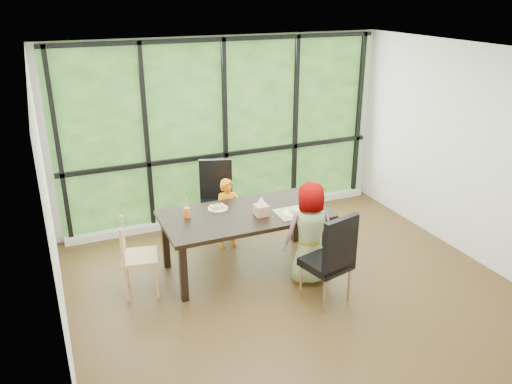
# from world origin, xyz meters

# --- Properties ---
(ground) EXTENTS (5.00, 5.00, 0.00)m
(ground) POSITION_xyz_m (0.00, 0.00, 0.00)
(ground) COLOR black
(ground) RESTS_ON ground
(back_wall) EXTENTS (5.00, 0.00, 5.00)m
(back_wall) POSITION_xyz_m (0.00, 2.25, 1.35)
(back_wall) COLOR silver
(back_wall) RESTS_ON ground
(foliage_backdrop) EXTENTS (4.80, 0.02, 2.65)m
(foliage_backdrop) POSITION_xyz_m (0.00, 2.23, 1.35)
(foliage_backdrop) COLOR #1C4E18
(foliage_backdrop) RESTS_ON back_wall
(window_mullions) EXTENTS (4.80, 0.06, 2.65)m
(window_mullions) POSITION_xyz_m (0.00, 2.19, 1.35)
(window_mullions) COLOR black
(window_mullions) RESTS_ON back_wall
(window_sill) EXTENTS (4.80, 0.12, 0.10)m
(window_sill) POSITION_xyz_m (0.00, 2.15, 0.05)
(window_sill) COLOR silver
(window_sill) RESTS_ON ground
(dining_table) EXTENTS (2.09, 1.17, 0.75)m
(dining_table) POSITION_xyz_m (-0.33, 0.62, 0.38)
(dining_table) COLOR black
(dining_table) RESTS_ON ground
(chair_window_leather) EXTENTS (0.57, 0.57, 1.08)m
(chair_window_leather) POSITION_xyz_m (-0.36, 1.61, 0.54)
(chair_window_leather) COLOR black
(chair_window_leather) RESTS_ON ground
(chair_interior_leather) EXTENTS (0.56, 0.56, 1.08)m
(chair_interior_leather) POSITION_xyz_m (0.23, -0.39, 0.54)
(chair_interior_leather) COLOR black
(chair_interior_leather) RESTS_ON ground
(chair_end_beech) EXTENTS (0.47, 0.49, 0.90)m
(chair_end_beech) POSITION_xyz_m (-1.64, 0.59, 0.45)
(chair_end_beech) COLOR tan
(chair_end_beech) RESTS_ON ground
(child_toddler) EXTENTS (0.37, 0.25, 0.98)m
(child_toddler) POSITION_xyz_m (-0.33, 1.23, 0.49)
(child_toddler) COLOR orange
(child_toddler) RESTS_ON ground
(child_older) EXTENTS (0.66, 0.49, 1.25)m
(child_older) POSITION_xyz_m (0.27, 0.05, 0.62)
(child_older) COLOR slate
(child_older) RESTS_ON ground
(placemat) EXTENTS (0.51, 0.37, 0.01)m
(placemat) POSITION_xyz_m (0.26, 0.39, 0.75)
(placemat) COLOR tan
(placemat) RESTS_ON dining_table
(plate_far) EXTENTS (0.25, 0.25, 0.02)m
(plate_far) POSITION_xyz_m (-0.59, 0.87, 0.76)
(plate_far) COLOR white
(plate_far) RESTS_ON dining_table
(plate_near) EXTENTS (0.25, 0.25, 0.02)m
(plate_near) POSITION_xyz_m (0.21, 0.38, 0.76)
(plate_near) COLOR white
(plate_near) RESTS_ON dining_table
(orange_cup) EXTENTS (0.08, 0.08, 0.12)m
(orange_cup) POSITION_xyz_m (-1.01, 0.79, 0.81)
(orange_cup) COLOR orange
(orange_cup) RESTS_ON dining_table
(green_cup) EXTENTS (0.08, 0.08, 0.12)m
(green_cup) POSITION_xyz_m (0.53, 0.35, 0.81)
(green_cup) COLOR green
(green_cup) RESTS_ON dining_table
(white_mug) EXTENTS (0.08, 0.08, 0.08)m
(white_mug) POSITION_xyz_m (0.61, 0.69, 0.79)
(white_mug) COLOR white
(white_mug) RESTS_ON dining_table
(tissue_box) EXTENTS (0.15, 0.15, 0.13)m
(tissue_box) POSITION_xyz_m (-0.17, 0.49, 0.82)
(tissue_box) COLOR tan
(tissue_box) RESTS_ON dining_table
(crepe_rolls_far) EXTENTS (0.20, 0.12, 0.04)m
(crepe_rolls_far) POSITION_xyz_m (-0.59, 0.87, 0.78)
(crepe_rolls_far) COLOR tan
(crepe_rolls_far) RESTS_ON plate_far
(crepe_rolls_near) EXTENTS (0.10, 0.12, 0.04)m
(crepe_rolls_near) POSITION_xyz_m (0.21, 0.38, 0.78)
(crepe_rolls_near) COLOR tan
(crepe_rolls_near) RESTS_ON plate_near
(straw_white) EXTENTS (0.01, 0.04, 0.20)m
(straw_white) POSITION_xyz_m (-1.01, 0.79, 0.91)
(straw_white) COLOR white
(straw_white) RESTS_ON orange_cup
(straw_pink) EXTENTS (0.01, 0.04, 0.20)m
(straw_pink) POSITION_xyz_m (0.53, 0.35, 0.91)
(straw_pink) COLOR pink
(straw_pink) RESTS_ON green_cup
(tissue) EXTENTS (0.12, 0.12, 0.11)m
(tissue) POSITION_xyz_m (-0.17, 0.49, 0.94)
(tissue) COLOR white
(tissue) RESTS_ON tissue_box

